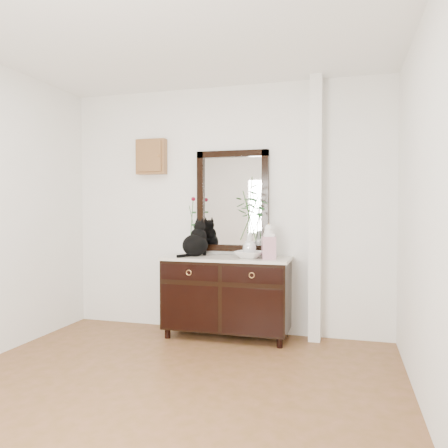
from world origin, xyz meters
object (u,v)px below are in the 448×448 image
(ginger_jar, at_px, (269,241))
(lotus_bowl, at_px, (249,255))
(cat, at_px, (195,238))
(sideboard, at_px, (227,293))

(ginger_jar, bearing_deg, lotus_bowl, 172.91)
(cat, bearing_deg, sideboard, 20.41)
(sideboard, xyz_separation_m, lotus_bowl, (0.25, -0.03, 0.41))
(cat, bearing_deg, lotus_bowl, 18.66)
(sideboard, distance_m, cat, 0.67)
(ginger_jar, bearing_deg, cat, 175.29)
(ginger_jar, bearing_deg, sideboard, 173.31)
(sideboard, relative_size, lotus_bowl, 4.55)
(sideboard, relative_size, cat, 3.43)
(sideboard, relative_size, ginger_jar, 3.68)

